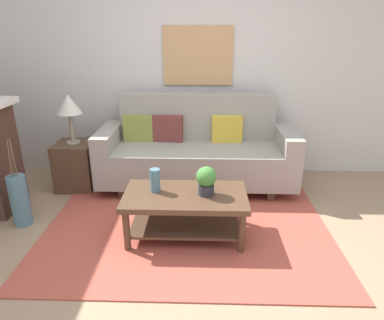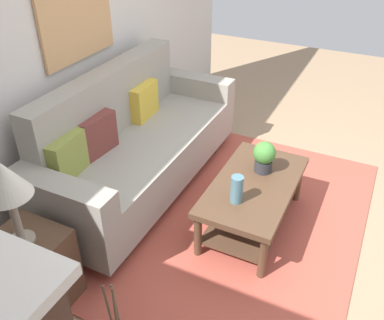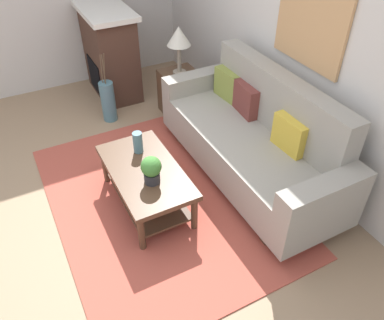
{
  "view_description": "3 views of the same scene",
  "coord_description": "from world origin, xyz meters",
  "px_view_note": "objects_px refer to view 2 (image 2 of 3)",
  "views": [
    {
      "loc": [
        0.14,
        -2.41,
        1.81
      ],
      "look_at": [
        0.03,
        1.08,
        0.48
      ],
      "focal_mm": 32.3,
      "sensor_mm": 36.0,
      "label": 1
    },
    {
      "loc": [
        -2.57,
        -0.36,
        2.35
      ],
      "look_at": [
        0.04,
        0.91,
        0.45
      ],
      "focal_mm": 39.18,
      "sensor_mm": 36.0,
      "label": 2
    },
    {
      "loc": [
        2.57,
        -0.51,
        2.71
      ],
      "look_at": [
        0.22,
        0.71,
        0.57
      ],
      "focal_mm": 36.31,
      "sensor_mm": 36.0,
      "label": 3
    }
  ],
  "objects_px": {
    "throw_pillow_olive": "(68,157)",
    "table_lamp": "(5,183)",
    "coffee_table": "(253,195)",
    "side_table": "(32,273)",
    "tabletop_vase": "(237,189)",
    "throw_pillow_maroon": "(97,135)",
    "potted_plant_tabletop": "(264,156)",
    "framed_painting": "(77,16)",
    "throw_pillow_mustard": "(144,101)",
    "couch": "(136,145)"
  },
  "relations": [
    {
      "from": "framed_painting",
      "to": "throw_pillow_maroon",
      "type": "bearing_deg",
      "value": -136.21
    },
    {
      "from": "tabletop_vase",
      "to": "framed_painting",
      "type": "height_order",
      "value": "framed_painting"
    },
    {
      "from": "throw_pillow_mustard",
      "to": "table_lamp",
      "type": "distance_m",
      "value": 1.83
    },
    {
      "from": "throw_pillow_maroon",
      "to": "coffee_table",
      "type": "xyz_separation_m",
      "value": [
        0.27,
        -1.25,
        -0.37
      ]
    },
    {
      "from": "throw_pillow_olive",
      "to": "coffee_table",
      "type": "distance_m",
      "value": 1.45
    },
    {
      "from": "throw_pillow_olive",
      "to": "framed_painting",
      "type": "xyz_separation_m",
      "value": [
        0.71,
        0.34,
        0.82
      ]
    },
    {
      "from": "potted_plant_tabletop",
      "to": "table_lamp",
      "type": "relative_size",
      "value": 0.46
    },
    {
      "from": "potted_plant_tabletop",
      "to": "table_lamp",
      "type": "xyz_separation_m",
      "value": [
        -1.54,
        1.02,
        0.42
      ]
    },
    {
      "from": "coffee_table",
      "to": "potted_plant_tabletop",
      "type": "bearing_deg",
      "value": -1.46
    },
    {
      "from": "throw_pillow_maroon",
      "to": "tabletop_vase",
      "type": "distance_m",
      "value": 1.21
    },
    {
      "from": "potted_plant_tabletop",
      "to": "side_table",
      "type": "relative_size",
      "value": 0.47
    },
    {
      "from": "coffee_table",
      "to": "potted_plant_tabletop",
      "type": "distance_m",
      "value": 0.32
    },
    {
      "from": "coffee_table",
      "to": "side_table",
      "type": "relative_size",
      "value": 1.96
    },
    {
      "from": "throw_pillow_olive",
      "to": "throw_pillow_maroon",
      "type": "height_order",
      "value": "same"
    },
    {
      "from": "coffee_table",
      "to": "framed_painting",
      "type": "distance_m",
      "value": 1.99
    },
    {
      "from": "throw_pillow_maroon",
      "to": "potted_plant_tabletop",
      "type": "relative_size",
      "value": 1.37
    },
    {
      "from": "coffee_table",
      "to": "throw_pillow_maroon",
      "type": "bearing_deg",
      "value": 102.15
    },
    {
      "from": "tabletop_vase",
      "to": "throw_pillow_olive",
      "type": "bearing_deg",
      "value": 106.36
    },
    {
      "from": "tabletop_vase",
      "to": "throw_pillow_maroon",
      "type": "bearing_deg",
      "value": 89.91
    },
    {
      "from": "couch",
      "to": "throw_pillow_maroon",
      "type": "xyz_separation_m",
      "value": [
        -0.36,
        0.13,
        0.25
      ]
    },
    {
      "from": "couch",
      "to": "tabletop_vase",
      "type": "relative_size",
      "value": 10.62
    },
    {
      "from": "table_lamp",
      "to": "framed_painting",
      "type": "xyz_separation_m",
      "value": [
        1.44,
        0.58,
        0.5
      ]
    },
    {
      "from": "couch",
      "to": "side_table",
      "type": "xyz_separation_m",
      "value": [
        -1.44,
        -0.11,
        -0.15
      ]
    },
    {
      "from": "throw_pillow_maroon",
      "to": "tabletop_vase",
      "type": "relative_size",
      "value": 1.68
    },
    {
      "from": "coffee_table",
      "to": "tabletop_vase",
      "type": "bearing_deg",
      "value": 169.87
    },
    {
      "from": "tabletop_vase",
      "to": "table_lamp",
      "type": "distance_m",
      "value": 1.52
    },
    {
      "from": "throw_pillow_olive",
      "to": "tabletop_vase",
      "type": "bearing_deg",
      "value": -73.64
    },
    {
      "from": "table_lamp",
      "to": "tabletop_vase",
      "type": "bearing_deg",
      "value": -41.9
    },
    {
      "from": "couch",
      "to": "throw_pillow_olive",
      "type": "bearing_deg",
      "value": 170.0
    },
    {
      "from": "framed_painting",
      "to": "throw_pillow_mustard",
      "type": "bearing_deg",
      "value": -43.79
    },
    {
      "from": "side_table",
      "to": "throw_pillow_mustard",
      "type": "bearing_deg",
      "value": 7.55
    },
    {
      "from": "table_lamp",
      "to": "coffee_table",
      "type": "bearing_deg",
      "value": -36.96
    },
    {
      "from": "coffee_table",
      "to": "side_table",
      "type": "bearing_deg",
      "value": 143.04
    },
    {
      "from": "throw_pillow_mustard",
      "to": "side_table",
      "type": "height_order",
      "value": "throw_pillow_mustard"
    },
    {
      "from": "couch",
      "to": "throw_pillow_maroon",
      "type": "bearing_deg",
      "value": 160.58
    },
    {
      "from": "throw_pillow_mustard",
      "to": "table_lamp",
      "type": "xyz_separation_m",
      "value": [
        -1.79,
        -0.24,
        0.31
      ]
    },
    {
      "from": "throw_pillow_maroon",
      "to": "table_lamp",
      "type": "bearing_deg",
      "value": -167.6
    },
    {
      "from": "throw_pillow_olive",
      "to": "throw_pillow_mustard",
      "type": "bearing_deg",
      "value": 0.0
    },
    {
      "from": "throw_pillow_olive",
      "to": "coffee_table",
      "type": "bearing_deg",
      "value": -63.48
    },
    {
      "from": "tabletop_vase",
      "to": "side_table",
      "type": "height_order",
      "value": "tabletop_vase"
    },
    {
      "from": "throw_pillow_olive",
      "to": "table_lamp",
      "type": "height_order",
      "value": "table_lamp"
    },
    {
      "from": "throw_pillow_maroon",
      "to": "throw_pillow_mustard",
      "type": "height_order",
      "value": "same"
    },
    {
      "from": "throw_pillow_mustard",
      "to": "tabletop_vase",
      "type": "xyz_separation_m",
      "value": [
        -0.71,
        -1.21,
        -0.14
      ]
    },
    {
      "from": "table_lamp",
      "to": "throw_pillow_mustard",
      "type": "bearing_deg",
      "value": 7.55
    },
    {
      "from": "throw_pillow_olive",
      "to": "side_table",
      "type": "relative_size",
      "value": 0.64
    },
    {
      "from": "throw_pillow_mustard",
      "to": "coffee_table",
      "type": "bearing_deg",
      "value": -109.39
    },
    {
      "from": "throw_pillow_maroon",
      "to": "throw_pillow_mustard",
      "type": "relative_size",
      "value": 1.0
    },
    {
      "from": "throw_pillow_maroon",
      "to": "tabletop_vase",
      "type": "xyz_separation_m",
      "value": [
        -0.0,
        -1.21,
        -0.14
      ]
    },
    {
      "from": "coffee_table",
      "to": "framed_painting",
      "type": "bearing_deg",
      "value": 86.92
    },
    {
      "from": "coffee_table",
      "to": "tabletop_vase",
      "type": "xyz_separation_m",
      "value": [
        -0.27,
        0.05,
        0.22
      ]
    }
  ]
}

